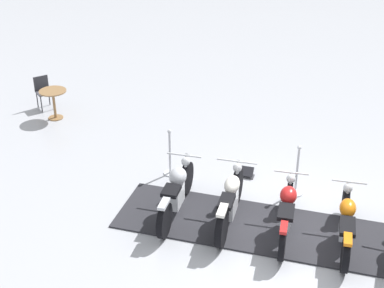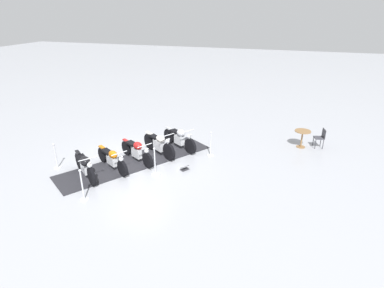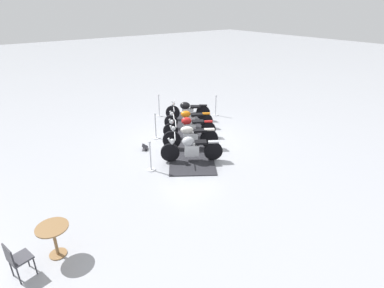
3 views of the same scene
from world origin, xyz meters
The scene contains 14 objects.
ground_plane centered at (0.00, 0.00, 0.00)m, with size 80.00×80.00×0.00m, color #A8AAB2.
display_platform centered at (0.00, 0.00, 0.02)m, with size 6.51×1.62×0.03m, color #28282D.
motorcycle_black centered at (-1.80, 1.19, 0.52)m, with size 1.41×1.77×1.00m.
motorcycle_copper centered at (-0.90, 0.59, 0.46)m, with size 1.25×1.96×0.90m.
motorcycle_maroon centered at (-0.02, -0.03, 0.50)m, with size 1.24×1.98×0.92m.
motorcycle_cream centered at (0.88, -0.63, 0.51)m, with size 1.29×1.91×1.05m.
motorcycle_chrome centered at (1.76, -1.25, 0.51)m, with size 1.31×1.95×0.99m.
stanchion_right_front centered at (-3.09, 0.39, 0.41)m, with size 0.29×0.29×1.14m.
stanchion_right_rear centered at (1.47, -2.75, 0.39)m, with size 0.30×0.30×1.09m.
stanchion_left_front centered at (-1.47, 2.75, 0.37)m, with size 0.30×0.30×1.07m.
stanchion_right_mid centered at (-0.81, -1.18, 0.36)m, with size 0.34×0.34×1.13m.
info_placard centered at (-0.09, -2.11, 0.06)m, with size 0.39×0.35×0.20m.
cafe_table centered at (3.60, -6.45, 0.59)m, with size 0.71×0.71×0.79m.
cafe_chair_near_table centered at (3.80, -7.24, 0.52)m, with size 0.49×0.49×0.89m.
Camera 3 is at (9.77, -7.24, 5.31)m, focal length 28.95 mm.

